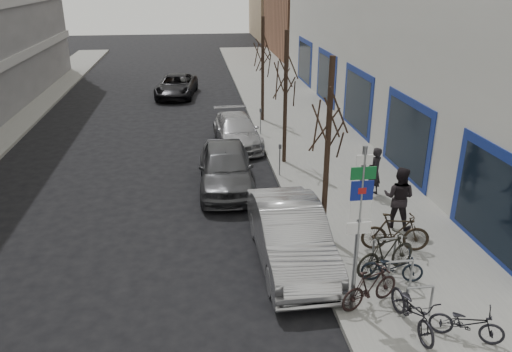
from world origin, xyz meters
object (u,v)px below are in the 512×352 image
object	(u,v)px
bike_near_left	(413,307)
bike_mid_curb	(393,264)
tree_mid	(286,67)
bike_mid_inner	(386,253)
parked_car_back	(237,131)
meter_back	(261,119)
parked_car_front	(291,235)
meter_mid	(280,157)
bike_near_right	(370,287)
parked_car_mid	(226,167)
meter_front	(313,222)
bike_far_inner	(396,232)
pedestrian_near	(374,172)
bike_far_curb	(467,320)
highway_sign_pole	(359,221)
lane_car	(176,86)
pedestrian_far	(399,197)
tree_near	(330,108)
bike_rack	(400,271)
tree_far	(263,45)

from	to	relation	value
bike_near_left	bike_mid_curb	size ratio (longest dim) A/B	1.15
tree_mid	bike_mid_inner	xyz separation A→B (m)	(1.13, -8.63, -3.38)
bike_mid_inner	parked_car_back	distance (m)	11.85
meter_back	parked_car_front	xyz separation A→B (m)	(-0.75, -11.57, -0.08)
tree_mid	meter_back	world-z (taller)	tree_mid
meter_mid	bike_near_right	world-z (taller)	meter_mid
meter_back	parked_car_mid	world-z (taller)	parked_car_mid
meter_front	meter_mid	world-z (taller)	same
meter_front	bike_far_inner	size ratio (longest dim) A/B	0.66
bike_far_inner	pedestrian_near	world-z (taller)	pedestrian_near
bike_far_curb	bike_mid_inner	bearing A→B (deg)	43.72
highway_sign_pole	bike_mid_inner	distance (m)	2.58
bike_near_right	bike_far_curb	distance (m)	2.18
meter_front	bike_mid_inner	world-z (taller)	meter_front
meter_front	parked_car_mid	bearing A→B (deg)	113.95
meter_mid	meter_back	world-z (taller)	same
meter_mid	lane_car	world-z (taller)	meter_mid
parked_car_mid	pedestrian_far	distance (m)	6.43
tree_near	bike_near_right	distance (m)	4.87
bike_rack	tree_far	bearing A→B (deg)	94.32
lane_car	pedestrian_far	distance (m)	20.81
meter_mid	meter_back	bearing A→B (deg)	90.00
tree_mid	bike_far_curb	distance (m)	12.01
bike_near_right	parked_car_mid	size ratio (longest dim) A/B	0.34
lane_car	tree_mid	bearing A→B (deg)	-62.90
meter_back	bike_far_inner	bearing A→B (deg)	-78.95
bike_near_left	pedestrian_far	bearing A→B (deg)	65.86
bike_rack	parked_car_mid	world-z (taller)	parked_car_mid
highway_sign_pole	bike_rack	distance (m)	2.36
meter_mid	parked_car_front	xyz separation A→B (m)	(-0.75, -6.07, -0.08)
bike_far_curb	lane_car	xyz separation A→B (m)	(-6.62, 24.70, 0.07)
meter_back	parked_car_front	bearing A→B (deg)	-93.71
meter_back	pedestrian_near	distance (m)	8.33
meter_mid	parked_car_back	world-z (taller)	meter_mid
tree_near	meter_front	distance (m)	3.26
bike_rack	bike_far_inner	xyz separation A→B (m)	(0.61, 1.83, 0.08)
tree_mid	parked_car_front	distance (m)	8.33
tree_far	bike_far_curb	distance (m)	18.27
bike_near_left	bike_mid_inner	xyz separation A→B (m)	(0.23, 2.23, 0.02)
tree_mid	pedestrian_far	xyz separation A→B (m)	(2.43, -6.17, -2.96)
meter_front	parked_car_back	bearing A→B (deg)	97.31
tree_mid	bike_near_left	xyz separation A→B (m)	(0.89, -10.86, -3.40)
bike_far_inner	tree_mid	bearing A→B (deg)	25.21
meter_back	pedestrian_far	bearing A→B (deg)	-74.19
tree_mid	parked_car_back	size ratio (longest dim) A/B	1.16
meter_front	lane_car	bearing A→B (deg)	101.81
tree_near	lane_car	distance (m)	20.70
tree_far	bike_near_left	size ratio (longest dim) A/B	3.02
tree_near	parked_car_mid	distance (m)	6.01
parked_car_front	meter_back	bearing A→B (deg)	85.16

